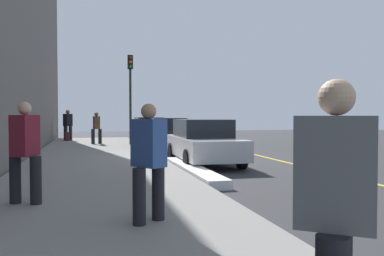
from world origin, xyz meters
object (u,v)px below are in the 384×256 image
at_px(parked_car_black, 167,133).
at_px(pedestrian_black_coat, 68,124).
at_px(pedestrian_blue_coat, 149,159).
at_px(rolling_suitcase, 67,136).
at_px(pedestrian_burgundy_coat, 25,149).
at_px(parked_car_red, 149,129).
at_px(parked_car_silver, 203,142).
at_px(traffic_light_pole, 130,84).
at_px(pedestrian_grey_coat, 335,210).
at_px(pedestrian_brown_coat, 96,127).

bearing_deg(parked_car_black, pedestrian_black_coat, -137.86).
distance_m(pedestrian_blue_coat, rolling_suitcase, 19.52).
xyz_separation_m(parked_car_black, pedestrian_burgundy_coat, (12.66, -4.74, 0.32)).
xyz_separation_m(parked_car_red, parked_car_silver, (13.24, 0.01, 0.00)).
height_order(parked_car_black, pedestrian_blue_coat, pedestrian_blue_coat).
distance_m(parked_car_red, traffic_light_pole, 6.18).
height_order(parked_car_silver, pedestrian_black_coat, pedestrian_black_coat).
relative_size(pedestrian_burgundy_coat, traffic_light_pole, 0.38).
bearing_deg(pedestrian_black_coat, parked_car_red, 102.40).
bearing_deg(parked_car_red, pedestrian_grey_coat, -5.21).
bearing_deg(pedestrian_burgundy_coat, rolling_suitcase, -179.27).
xyz_separation_m(parked_car_red, pedestrian_black_coat, (1.10, -5.00, 0.36)).
bearing_deg(parked_car_red, pedestrian_burgundy_coat, -13.93).
bearing_deg(parked_car_silver, parked_car_black, -179.58).
relative_size(parked_car_black, pedestrian_burgundy_coat, 2.76).
relative_size(parked_car_black, parked_car_silver, 1.03).
bearing_deg(pedestrian_brown_coat, pedestrian_grey_coat, 3.32).
height_order(pedestrian_blue_coat, traffic_light_pole, traffic_light_pole).
bearing_deg(rolling_suitcase, parked_car_black, 44.70).
bearing_deg(pedestrian_grey_coat, traffic_light_pole, 178.40).
xyz_separation_m(parked_car_black, pedestrian_black_coat, (-5.48, -4.96, 0.36)).
distance_m(parked_car_red, parked_car_silver, 13.24).
bearing_deg(pedestrian_black_coat, parked_car_silver, 22.41).
bearing_deg(parked_car_red, pedestrian_brown_coat, -36.71).
height_order(parked_car_silver, pedestrian_brown_coat, pedestrian_brown_coat).
bearing_deg(parked_car_silver, pedestrian_black_coat, -157.59).
relative_size(pedestrian_black_coat, traffic_light_pole, 0.40).
relative_size(pedestrian_black_coat, pedestrian_grey_coat, 1.05).
relative_size(parked_car_red, traffic_light_pole, 0.94).
xyz_separation_m(parked_car_silver, pedestrian_burgundy_coat, (6.00, -4.79, 0.32)).
distance_m(parked_car_silver, pedestrian_burgundy_coat, 7.68).
relative_size(pedestrian_burgundy_coat, pedestrian_brown_coat, 1.05).
relative_size(pedestrian_brown_coat, traffic_light_pole, 0.36).
xyz_separation_m(parked_car_silver, pedestrian_brown_coat, (-8.70, -3.40, 0.28)).
distance_m(parked_car_black, traffic_light_pole, 3.19).
bearing_deg(pedestrian_black_coat, rolling_suitcase, -0.35).
xyz_separation_m(parked_car_red, pedestrian_brown_coat, (4.54, -3.39, 0.28)).
bearing_deg(rolling_suitcase, parked_car_silver, 23.23).
height_order(parked_car_silver, pedestrian_burgundy_coat, pedestrian_burgundy_coat).
relative_size(parked_car_black, traffic_light_pole, 1.05).
height_order(pedestrian_burgundy_coat, traffic_light_pole, traffic_light_pole).
xyz_separation_m(parked_car_black, pedestrian_brown_coat, (-2.04, -3.35, 0.28)).
relative_size(pedestrian_black_coat, pedestrian_burgundy_coat, 1.04).
bearing_deg(parked_car_red, parked_car_black, -0.30).
bearing_deg(traffic_light_pole, parked_car_red, 162.60).
bearing_deg(pedestrian_burgundy_coat, pedestrian_blue_coat, 47.45).
xyz_separation_m(pedestrian_grey_coat, pedestrian_burgundy_coat, (-5.23, -2.54, 0.00)).
height_order(parked_car_silver, pedestrian_grey_coat, pedestrian_grey_coat).
bearing_deg(parked_car_red, traffic_light_pole, -17.40).
xyz_separation_m(parked_car_silver, pedestrian_blue_coat, (7.72, -2.92, 0.28)).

